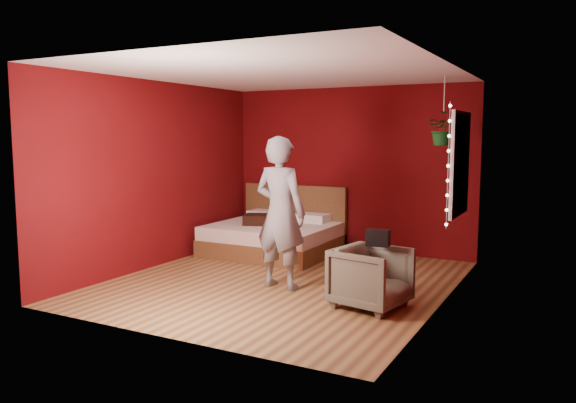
% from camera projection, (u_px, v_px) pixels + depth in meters
% --- Properties ---
extents(floor, '(4.50, 4.50, 0.00)m').
position_uv_depth(floor, '(283.00, 282.00, 7.12)').
color(floor, olive).
rests_on(floor, ground).
extents(room_walls, '(4.04, 4.54, 2.62)m').
position_uv_depth(room_walls, '(282.00, 149.00, 6.92)').
color(room_walls, '#5B090D').
rests_on(room_walls, ground).
extents(window, '(0.05, 0.97, 1.27)m').
position_uv_depth(window, '(460.00, 164.00, 6.82)').
color(window, white).
rests_on(window, room_walls).
extents(fairy_lights, '(0.04, 0.04, 1.45)m').
position_uv_depth(fairy_lights, '(448.00, 166.00, 6.37)').
color(fairy_lights, silver).
rests_on(fairy_lights, room_walls).
extents(bed, '(1.86, 1.58, 1.02)m').
position_uv_depth(bed, '(275.00, 236.00, 8.84)').
color(bed, brown).
rests_on(bed, ground).
extents(person, '(0.70, 0.50, 1.84)m').
position_uv_depth(person, '(280.00, 213.00, 6.73)').
color(person, gray).
rests_on(person, ground).
extents(armchair, '(0.84, 0.83, 0.66)m').
position_uv_depth(armchair, '(371.00, 277.00, 6.01)').
color(armchair, '#5B5B48').
rests_on(armchair, ground).
extents(handbag, '(0.26, 0.15, 0.18)m').
position_uv_depth(handbag, '(378.00, 238.00, 6.03)').
color(handbag, black).
rests_on(handbag, armchair).
extents(throw_pillow, '(0.55, 0.55, 0.15)m').
position_uv_depth(throw_pillow, '(258.00, 219.00, 8.76)').
color(throw_pillow, '#321710').
rests_on(throw_pillow, bed).
extents(hanging_plant, '(0.46, 0.42, 0.89)m').
position_uv_depth(hanging_plant, '(443.00, 129.00, 7.29)').
color(hanging_plant, silver).
rests_on(hanging_plant, room_walls).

